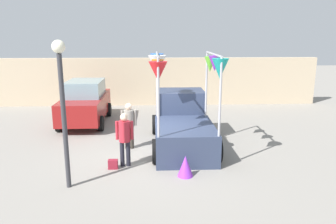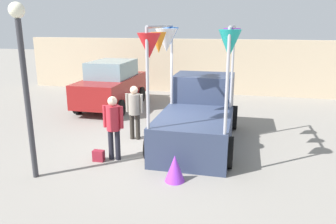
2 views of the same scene
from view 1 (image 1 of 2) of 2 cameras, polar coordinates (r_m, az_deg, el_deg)
name	(u,v)px [view 1 (image 1 of 2)]	position (r m, az deg, el deg)	size (l,w,h in m)	color
ground_plane	(156,154)	(10.95, -2.04, -7.32)	(60.00, 60.00, 0.00)	gray
vendor_truck	(181,120)	(11.60, 2.36, -1.37)	(2.46, 4.13, 3.30)	#2D3851
parked_car	(85,102)	(14.87, -14.21, 1.67)	(1.88, 4.00, 1.88)	maroon
person_customer	(125,135)	(9.76, -7.56, -3.94)	(0.53, 0.34, 1.63)	black
person_vendor	(129,122)	(11.25, -6.83, -1.67)	(0.53, 0.34, 1.60)	#2D2823
handbag	(113,164)	(9.89, -9.55, -8.96)	(0.28, 0.16, 0.28)	maroon
street_lamp	(62,94)	(8.38, -17.97, 3.04)	(0.32, 0.32, 3.75)	#333338
brick_boundary_wall	(155,82)	(18.20, -2.36, 5.32)	(18.00, 0.36, 2.60)	tan
folded_kite_bundle_violet	(185,166)	(9.24, 3.04, -9.38)	(0.44, 0.44, 0.60)	purple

